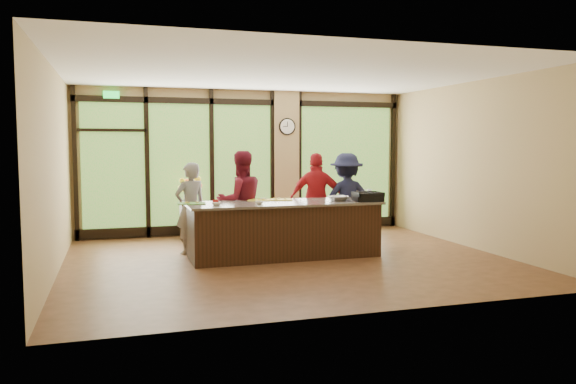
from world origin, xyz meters
TOP-DOWN VIEW (x-y plane):
  - floor at (0.00, 0.00)m, footprint 7.00×7.00m
  - ceiling at (0.00, 0.00)m, footprint 7.00×7.00m
  - back_wall at (0.00, 3.00)m, footprint 7.00×0.00m
  - left_wall at (-3.50, 0.00)m, footprint 0.00×6.00m
  - right_wall at (3.50, 0.00)m, footprint 0.00×6.00m
  - window_wall at (0.16, 2.95)m, footprint 6.90×0.12m
  - island_base at (0.00, 0.30)m, footprint 3.10×1.00m
  - countertop at (0.00, 0.30)m, footprint 3.20×1.10m
  - wall_clock at (0.85, 2.87)m, footprint 0.36×0.04m
  - cook_left at (-1.45, 1.02)m, footprint 0.67×0.56m
  - cook_midleft at (-0.58, 1.00)m, footprint 0.93×0.76m
  - cook_midright at (0.90, 1.15)m, footprint 1.09×0.73m
  - cook_right at (1.45, 1.05)m, footprint 1.16×0.72m
  - roasting_pan at (1.40, 0.03)m, footprint 0.50×0.41m
  - mixing_bowl at (0.95, 0.22)m, footprint 0.37×0.37m
  - cutting_board_left at (-1.50, 0.46)m, footprint 0.48×0.38m
  - cutting_board_center at (-0.33, 0.67)m, footprint 0.43×0.36m
  - cutting_board_right at (0.04, 0.64)m, footprint 0.47×0.39m
  - prep_bowl_near at (-1.16, 0.11)m, footprint 0.15×0.15m
  - prep_bowl_mid at (-0.47, 0.11)m, footprint 0.16×0.16m
  - prep_bowl_far at (-0.23, 0.75)m, footprint 0.14×0.14m
  - red_ramekin at (-1.15, 0.23)m, footprint 0.13×0.13m
  - flower_stand at (-1.28, 2.38)m, footprint 0.39×0.39m
  - flower_vase at (-1.28, 2.38)m, footprint 0.32×0.32m
  - bar_cart at (2.16, 2.01)m, footprint 0.77×0.57m

SIDE VIEW (x-z plane):
  - floor at x=0.00m, z-range 0.00..0.00m
  - flower_stand at x=-1.28m, z-range 0.00..0.76m
  - island_base at x=0.00m, z-range 0.00..0.88m
  - bar_cart at x=2.16m, z-range 0.09..1.04m
  - cook_left at x=-1.45m, z-range 0.00..1.57m
  - cook_right at x=1.45m, z-range 0.00..1.71m
  - cook_midright at x=0.90m, z-range 0.00..1.72m
  - cook_midleft at x=-0.58m, z-range 0.00..1.76m
  - flower_vase at x=-1.28m, z-range 0.76..1.03m
  - countertop at x=0.00m, z-range 0.88..0.92m
  - cutting_board_center at x=-0.33m, z-range 0.92..0.93m
  - cutting_board_right at x=0.04m, z-range 0.92..0.93m
  - cutting_board_left at x=-1.50m, z-range 0.92..0.93m
  - prep_bowl_far at x=-0.23m, z-range 0.92..0.95m
  - prep_bowl_mid at x=-0.47m, z-range 0.92..0.96m
  - prep_bowl_near at x=-1.16m, z-range 0.92..0.96m
  - red_ramekin at x=-1.15m, z-range 0.92..1.00m
  - roasting_pan at x=1.40m, z-range 0.92..1.00m
  - mixing_bowl at x=0.95m, z-range 0.92..1.00m
  - window_wall at x=0.16m, z-range -0.11..2.89m
  - back_wall at x=0.00m, z-range -2.00..5.00m
  - left_wall at x=-3.50m, z-range -1.50..4.50m
  - right_wall at x=3.50m, z-range -1.50..4.50m
  - wall_clock at x=0.85m, z-range 2.07..2.43m
  - ceiling at x=0.00m, z-range 3.00..3.00m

